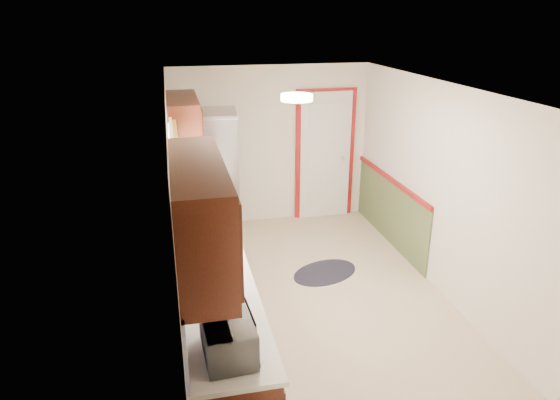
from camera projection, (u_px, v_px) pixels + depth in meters
name	position (u px, v px, depth m)	size (l,w,h in m)	color
room_shell	(318.00, 203.00, 5.30)	(3.20, 5.20, 2.52)	#C8B08D
kitchen_run	(206.00, 260.00, 4.93)	(0.63, 4.00, 2.20)	#3B160D
back_wall_trim	(338.00, 167.00, 7.63)	(1.12, 2.30, 2.08)	maroon
ceiling_fixture	(297.00, 98.00, 4.65)	(0.30, 0.30, 0.06)	#FFD88C
microwave	(229.00, 333.00, 3.31)	(0.49, 0.27, 0.34)	white
refrigerator	(209.00, 181.00, 6.78)	(0.86, 0.83, 1.91)	#B7B7BC
rug	(325.00, 272.00, 6.34)	(0.90, 0.58, 0.01)	black
cooktop	(198.00, 190.00, 6.43)	(0.53, 0.64, 0.02)	black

